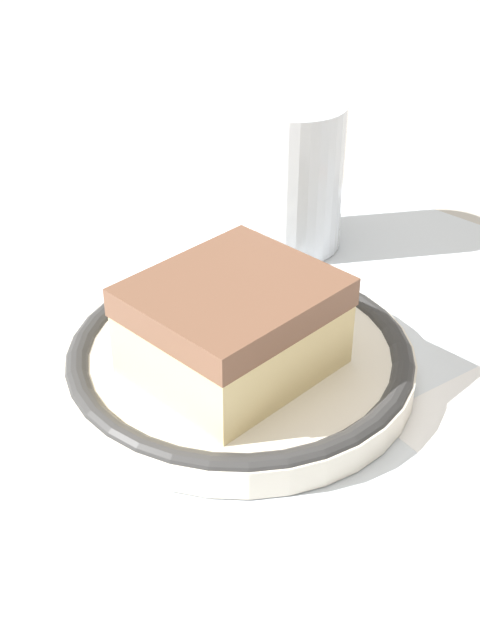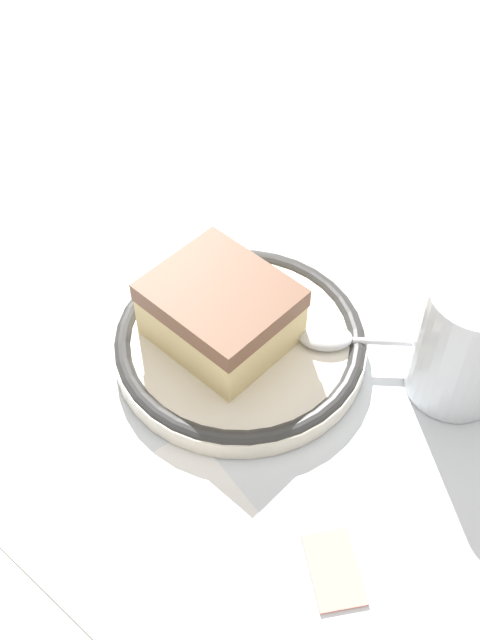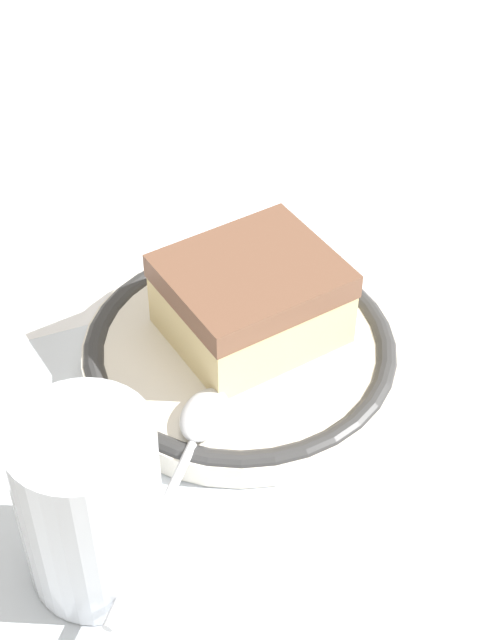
% 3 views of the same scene
% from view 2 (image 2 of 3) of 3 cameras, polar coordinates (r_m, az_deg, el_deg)
% --- Properties ---
extents(ground_plane, '(2.40, 2.40, 0.00)m').
position_cam_2_polar(ground_plane, '(0.59, 0.86, -3.57)').
color(ground_plane, '#B7B2A8').
extents(placemat, '(0.46, 0.42, 0.00)m').
position_cam_2_polar(placemat, '(0.59, 0.86, -3.53)').
color(placemat, silver).
rests_on(placemat, ground_plane).
extents(plate, '(0.19, 0.19, 0.02)m').
position_cam_2_polar(plate, '(0.59, 0.00, -1.63)').
color(plate, silver).
rests_on(plate, placemat).
extents(cake_slice, '(0.10, 0.09, 0.05)m').
position_cam_2_polar(cake_slice, '(0.57, -1.57, 0.42)').
color(cake_slice, beige).
rests_on(cake_slice, plate).
extents(spoon, '(0.13, 0.10, 0.01)m').
position_cam_2_polar(spoon, '(0.59, 7.75, -1.32)').
color(spoon, silver).
rests_on(spoon, plate).
extents(cup, '(0.07, 0.07, 0.10)m').
position_cam_2_polar(cup, '(0.57, 15.51, -1.92)').
color(cup, silver).
rests_on(cup, placemat).
extents(napkin, '(0.14, 0.12, 0.00)m').
position_cam_2_polar(napkin, '(0.52, -3.91, -14.82)').
color(napkin, white).
rests_on(napkin, placemat).
extents(sugar_packet, '(0.06, 0.05, 0.01)m').
position_cam_2_polar(sugar_packet, '(0.51, 6.69, -17.03)').
color(sugar_packet, '#E5998C').
rests_on(sugar_packet, placemat).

